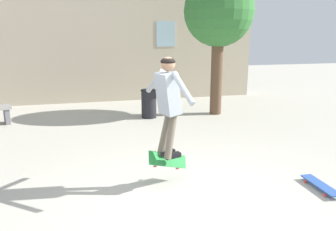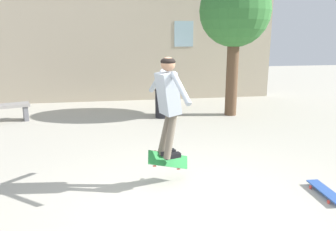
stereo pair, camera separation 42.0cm
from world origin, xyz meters
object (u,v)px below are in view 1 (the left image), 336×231
skater (168,98)px  skateboard_resting (321,185)px  tree_right (219,13)px  skateboard_flipping (168,160)px  trash_bin (149,103)px

skater → skateboard_resting: 2.76m
tree_right → skateboard_resting: tree_right is taller
tree_right → skateboard_flipping: 5.75m
trash_bin → skater: size_ratio=0.54×
trash_bin → skater: 4.70m
trash_bin → skateboard_flipping: (-0.58, -4.46, -0.01)m
tree_right → skateboard_flipping: size_ratio=5.75×
trash_bin → skateboard_resting: (1.71, -5.21, -0.37)m
tree_right → skater: size_ratio=2.64×
trash_bin → skateboard_flipping: 4.50m
skater → skateboard_flipping: 1.02m
trash_bin → skateboard_resting: 5.50m
tree_right → trash_bin: 3.27m
tree_right → skater: (-2.68, -4.52, -1.52)m
skater → skateboard_resting: skater is taller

